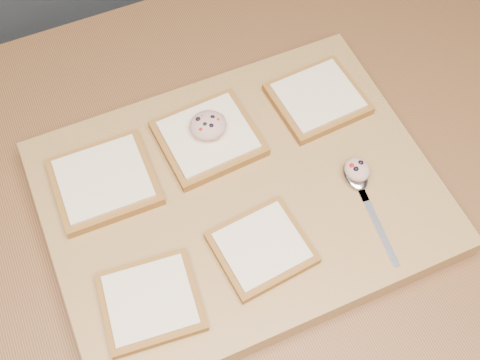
# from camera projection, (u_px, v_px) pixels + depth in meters

# --- Properties ---
(ground) EXTENTS (4.00, 4.00, 0.00)m
(ground) POSITION_uv_depth(u_px,v_px,m) (273.00, 331.00, 1.66)
(ground) COLOR #515459
(ground) RESTS_ON ground
(island_counter) EXTENTS (2.00, 0.80, 0.90)m
(island_counter) POSITION_uv_depth(u_px,v_px,m) (283.00, 272.00, 1.26)
(island_counter) COLOR slate
(island_counter) RESTS_ON ground
(cutting_board) EXTENTS (0.51, 0.39, 0.04)m
(cutting_board) POSITION_uv_depth(u_px,v_px,m) (240.00, 198.00, 0.82)
(cutting_board) COLOR #B07B4B
(cutting_board) RESTS_ON island_counter
(bread_far_left) EXTENTS (0.13, 0.12, 0.02)m
(bread_far_left) POSITION_uv_depth(u_px,v_px,m) (104.00, 181.00, 0.80)
(bread_far_left) COLOR #9D6328
(bread_far_left) RESTS_ON cutting_board
(bread_far_center) EXTENTS (0.14, 0.13, 0.02)m
(bread_far_center) POSITION_uv_depth(u_px,v_px,m) (208.00, 138.00, 0.83)
(bread_far_center) COLOR #9D6328
(bread_far_center) RESTS_ON cutting_board
(bread_far_right) EXTENTS (0.13, 0.12, 0.02)m
(bread_far_right) POSITION_uv_depth(u_px,v_px,m) (318.00, 98.00, 0.87)
(bread_far_right) COLOR #9D6328
(bread_far_right) RESTS_ON cutting_board
(bread_near_left) EXTENTS (0.13, 0.12, 0.02)m
(bread_near_left) POSITION_uv_depth(u_px,v_px,m) (151.00, 301.00, 0.72)
(bread_near_left) COLOR #9D6328
(bread_near_left) RESTS_ON cutting_board
(bread_near_center) EXTENTS (0.12, 0.11, 0.02)m
(bread_near_center) POSITION_uv_depth(u_px,v_px,m) (262.00, 247.00, 0.75)
(bread_near_center) COLOR #9D6328
(bread_near_center) RESTS_ON cutting_board
(tuna_salad_dollop) EXTENTS (0.05, 0.05, 0.02)m
(tuna_salad_dollop) POSITION_uv_depth(u_px,v_px,m) (208.00, 125.00, 0.82)
(tuna_salad_dollop) COLOR #DEA58E
(tuna_salad_dollop) RESTS_ON bread_far_center
(spoon) EXTENTS (0.04, 0.16, 0.01)m
(spoon) POSITION_uv_depth(u_px,v_px,m) (359.00, 183.00, 0.80)
(spoon) COLOR silver
(spoon) RESTS_ON cutting_board
(spoon_salad) EXTENTS (0.03, 0.04, 0.02)m
(spoon_salad) POSITION_uv_depth(u_px,v_px,m) (357.00, 169.00, 0.79)
(spoon_salad) COLOR #DEA58E
(spoon_salad) RESTS_ON spoon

